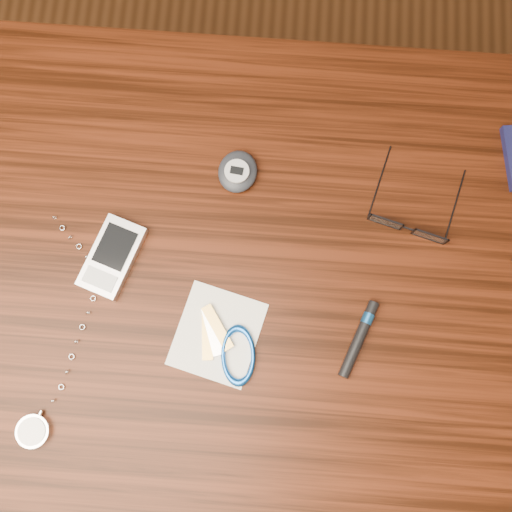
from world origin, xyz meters
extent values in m
plane|color=#472814|center=(0.00, 0.00, 0.00)|extent=(3.80, 3.80, 0.00)
cube|color=#331308|center=(0.00, 0.00, 0.73)|extent=(1.00, 0.70, 0.03)
cylinder|color=#4C2814|center=(0.45, -0.30, 0.36)|extent=(0.05, 0.05, 0.71)
cylinder|color=#4C2814|center=(-0.45, 0.30, 0.36)|extent=(0.05, 0.05, 0.71)
cylinder|color=#4C2814|center=(0.45, 0.30, 0.36)|extent=(0.05, 0.05, 0.71)
cube|color=black|center=(0.23, 0.09, 0.76)|extent=(0.04, 0.01, 0.02)
cube|color=silver|center=(0.23, 0.09, 0.76)|extent=(0.04, 0.01, 0.02)
cylinder|color=black|center=(0.22, 0.15, 0.75)|extent=(0.03, 0.10, 0.00)
cube|color=black|center=(0.29, 0.08, 0.76)|extent=(0.04, 0.01, 0.02)
cube|color=silver|center=(0.29, 0.08, 0.76)|extent=(0.04, 0.01, 0.02)
cylinder|color=black|center=(0.32, 0.12, 0.75)|extent=(0.03, 0.10, 0.00)
cube|color=black|center=(0.26, 0.09, 0.76)|extent=(0.01, 0.01, 0.00)
cylinder|color=silver|center=(-0.19, -0.20, 0.75)|extent=(0.04, 0.04, 0.01)
cylinder|color=white|center=(-0.19, -0.20, 0.76)|extent=(0.03, 0.03, 0.00)
cylinder|color=silver|center=(-0.18, -0.17, 0.75)|extent=(0.01, 0.01, 0.01)
torus|color=silver|center=(-0.17, -0.16, 0.75)|extent=(0.01, 0.01, 0.01)
torus|color=silver|center=(-0.16, -0.14, 0.75)|extent=(0.01, 0.01, 0.00)
torus|color=silver|center=(-0.16, -0.12, 0.75)|extent=(0.01, 0.01, 0.01)
torus|color=silver|center=(-0.15, -0.11, 0.75)|extent=(0.01, 0.01, 0.00)
torus|color=silver|center=(-0.15, -0.09, 0.75)|extent=(0.01, 0.01, 0.01)
torus|color=silver|center=(-0.14, -0.07, 0.75)|extent=(0.01, 0.01, 0.00)
torus|color=silver|center=(-0.14, -0.05, 0.75)|extent=(0.01, 0.00, 0.01)
torus|color=silver|center=(-0.14, -0.03, 0.75)|extent=(0.01, 0.01, 0.00)
torus|color=silver|center=(-0.14, -0.01, 0.75)|extent=(0.01, 0.00, 0.01)
torus|color=silver|center=(-0.14, 0.01, 0.75)|extent=(0.01, 0.01, 0.00)
torus|color=silver|center=(-0.15, 0.02, 0.75)|extent=(0.01, 0.01, 0.01)
torus|color=silver|center=(-0.16, 0.03, 0.75)|extent=(0.01, 0.01, 0.00)
torus|color=silver|center=(-0.18, 0.04, 0.75)|extent=(0.01, 0.01, 0.01)
torus|color=silver|center=(-0.19, 0.06, 0.75)|extent=(0.01, 0.01, 0.00)
torus|color=silver|center=(-0.20, 0.07, 0.75)|extent=(0.01, 0.00, 0.01)
cube|color=silver|center=(-0.12, 0.02, 0.76)|extent=(0.08, 0.11, 0.01)
cube|color=black|center=(-0.11, 0.03, 0.76)|extent=(0.06, 0.06, 0.00)
cube|color=#AAADB1|center=(-0.13, -0.01, 0.76)|extent=(0.05, 0.03, 0.00)
ellipsoid|color=black|center=(0.03, 0.15, 0.76)|extent=(0.06, 0.06, 0.02)
cylinder|color=#9B9EA3|center=(0.03, 0.14, 0.77)|extent=(0.03, 0.03, 0.00)
cube|color=black|center=(0.03, 0.14, 0.77)|extent=(0.02, 0.01, 0.00)
cube|color=silver|center=(0.02, -0.06, 0.75)|extent=(0.12, 0.13, 0.00)
torus|color=#114EB0|center=(0.05, -0.09, 0.76)|extent=(0.07, 0.07, 0.01)
cube|color=olive|center=(0.01, -0.07, 0.75)|extent=(0.02, 0.06, 0.00)
cube|color=silver|center=(0.02, -0.06, 0.75)|extent=(0.03, 0.06, 0.00)
cube|color=olive|center=(0.02, -0.06, 0.76)|extent=(0.05, 0.06, 0.00)
cylinder|color=black|center=(0.20, -0.06, 0.76)|extent=(0.05, 0.10, 0.01)
cylinder|color=#1B5DAE|center=(0.21, -0.03, 0.76)|extent=(0.02, 0.02, 0.01)
camera|label=1|loc=(0.08, -0.11, 1.47)|focal=40.00mm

